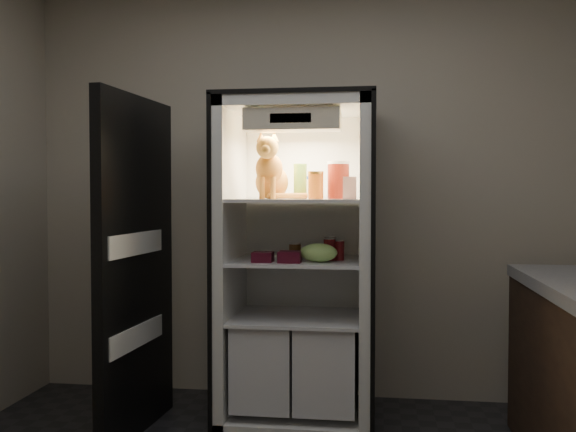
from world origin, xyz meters
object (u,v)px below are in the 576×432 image
object	(u,v)px
berry_box_right	(290,257)
grape_bag	(319,253)
tabby_cat	(271,174)
soda_can_c	(329,249)
cream_carton	(350,188)
berry_box_left	(263,257)
soda_can_b	(339,250)
soda_can_a	(330,247)
mayo_tub	(307,187)
refrigerator	(299,283)
pepper_jar	(338,180)
parmesan_shaker	(300,181)
condiment_jar	(295,251)
salsa_jar	(316,185)

from	to	relation	value
berry_box_right	grape_bag	bearing A→B (deg)	14.86
tabby_cat	soda_can_c	size ratio (longest dim) A/B	3.04
cream_carton	berry_box_left	xyz separation A→B (m)	(-0.48, -0.02, -0.38)
tabby_cat	soda_can_b	xyz separation A→B (m)	(0.39, -0.00, -0.44)
soda_can_a	mayo_tub	bearing A→B (deg)	159.47
refrigerator	cream_carton	distance (m)	0.68
pepper_jar	grape_bag	size ratio (longest dim) A/B	1.03
refrigerator	soda_can_b	bearing A→B (deg)	-19.58
tabby_cat	soda_can_a	world-z (taller)	tabby_cat
refrigerator	grape_bag	distance (m)	0.31
berry_box_right	parmesan_shaker	bearing A→B (deg)	81.61
cream_carton	soda_can_c	size ratio (longest dim) A/B	0.97
soda_can_b	grape_bag	xyz separation A→B (m)	(-0.11, -0.11, -0.00)
soda_can_a	parmesan_shaker	bearing A→B (deg)	-149.63
refrigerator	tabby_cat	size ratio (longest dim) A/B	4.92
refrigerator	tabby_cat	bearing A→B (deg)	-150.89
refrigerator	soda_can_c	size ratio (longest dim) A/B	14.99
parmesan_shaker	soda_can_b	bearing A→B (deg)	-14.08
soda_can_a	tabby_cat	bearing A→B (deg)	-155.05
tabby_cat	soda_can_a	bearing A→B (deg)	25.10
cream_carton	parmesan_shaker	bearing A→B (deg)	147.18
tabby_cat	condiment_jar	xyz separation A→B (m)	(0.14, 0.03, -0.44)
tabby_cat	cream_carton	bearing A→B (deg)	-16.16
soda_can_a	grape_bag	bearing A→B (deg)	-99.06
condiment_jar	parmesan_shaker	bearing A→B (deg)	41.53
parmesan_shaker	condiment_jar	bearing A→B (deg)	-138.47
soda_can_c	parmesan_shaker	bearing A→B (deg)	156.66
refrigerator	berry_box_left	size ratio (longest dim) A/B	16.71
soda_can_b	berry_box_left	world-z (taller)	soda_can_b
soda_can_a	soda_can_c	bearing A→B (deg)	-86.60
pepper_jar	grape_bag	bearing A→B (deg)	-119.56
refrigerator	mayo_tub	distance (m)	0.58
tabby_cat	soda_can_b	world-z (taller)	tabby_cat
parmesan_shaker	berry_box_right	xyz separation A→B (m)	(-0.03, -0.21, -0.42)
salsa_jar	grape_bag	bearing A→B (deg)	-74.75
cream_carton	pepper_jar	bearing A→B (deg)	111.01
cream_carton	soda_can_c	world-z (taller)	cream_carton
pepper_jar	berry_box_left	size ratio (longest dim) A/B	1.91
refrigerator	mayo_tub	xyz separation A→B (m)	(0.04, 0.12, 0.57)
salsa_jar	berry_box_right	distance (m)	0.44
berry_box_left	soda_can_c	bearing A→B (deg)	20.55
berry_box_left	tabby_cat	bearing A→B (deg)	82.95
refrigerator	tabby_cat	xyz separation A→B (m)	(-0.15, -0.08, 0.64)
mayo_tub	salsa_jar	size ratio (longest dim) A/B	0.86
berry_box_left	salsa_jar	bearing A→B (deg)	25.43
mayo_tub	cream_carton	xyz separation A→B (m)	(0.27, -0.34, -0.01)
berry_box_left	parmesan_shaker	bearing A→B (deg)	49.10
condiment_jar	soda_can_b	bearing A→B (deg)	-7.41
soda_can_b	pepper_jar	bearing A→B (deg)	97.68
refrigerator	soda_can_b	xyz separation A→B (m)	(0.24, -0.09, 0.21)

